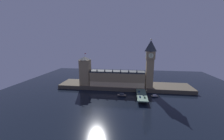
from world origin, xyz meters
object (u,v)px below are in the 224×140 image
Objects in this scene: clock_tower at (150,63)px; car_northbound_trail at (140,97)px; boat_downstream at (155,96)px; street_lamp_mid at (146,92)px; victoria_tower at (85,71)px; street_lamp_far at (137,88)px; pedestrian_far_rail at (137,90)px; car_southbound_lead at (145,97)px; boat_upstream at (122,95)px; car_northbound_lead at (139,91)px; street_lamp_near at (138,95)px.

clock_tower is 60.43m from car_northbound_trail.
street_lamp_mid is at bearing -147.76° from boat_downstream.
victoria_tower is at bearing 160.54° from street_lamp_mid.
pedestrian_far_rail is at bearing -72.05° from street_lamp_far.
street_lamp_mid reaches higher than car_southbound_lead.
street_lamp_far is 25.54m from boat_upstream.
street_lamp_mid is (9.30, -9.62, 3.38)m from car_northbound_lead.
street_lamp_near reaches higher than boat_upstream.
car_northbound_trail is at bearing -29.33° from boat_upstream.
pedestrian_far_rail is 18.51m from street_lamp_mid.
boat_downstream is at bearing 32.24° from street_lamp_mid.
boat_downstream is (15.88, 19.44, -5.22)m from car_southbound_lead.
street_lamp_far is (-12.67, 14.72, -0.25)m from street_lamp_mid.
car_southbound_lead is 26.57m from pedestrian_far_rail.
pedestrian_far_rail is at bearing 89.19° from street_lamp_near.
car_northbound_lead is at bearing -52.50° from pedestrian_far_rail.
street_lamp_far is (-3.37, 25.42, 3.11)m from car_northbound_trail.
street_lamp_near is at bearing -30.03° from victoria_tower.
car_northbound_lead is at bearing -56.57° from street_lamp_far.
street_lamp_near is at bearing -161.19° from car_southbound_lead.
car_northbound_trail is at bearing 50.03° from street_lamp_near.
car_northbound_trail is (0.00, -20.32, 0.02)m from car_northbound_lead.
pedestrian_far_rail is at bearing 127.50° from car_northbound_lead.
boat_downstream is at bearing -13.60° from victoria_tower.
pedestrian_far_rail reaches higher than boat_downstream.
car_northbound_lead is 26.03m from boat_upstream.
victoria_tower reaches higher than boat_upstream.
victoria_tower is at bearing 149.97° from street_lamp_near.
pedestrian_far_rail is 0.12× the size of boat_upstream.
street_lamp_near is at bearing -97.88° from car_northbound_lead.
street_lamp_far is (85.38, -19.92, -20.27)m from victoria_tower.
victoria_tower is at bearing 164.26° from car_northbound_lead.
car_southbound_lead is at bearing -26.00° from victoria_tower.
car_northbound_trail is 0.69× the size of street_lamp_mid.
pedestrian_far_rail is (85.78, -21.15, -23.20)m from victoria_tower.
clock_tower is 47.59m from pedestrian_far_rail.
street_lamp_near reaches higher than car_northbound_lead.
street_lamp_far is at bearing 130.73° from street_lamp_mid.
victoria_tower is at bearing 154.00° from car_southbound_lead.
car_southbound_lead is 0.33× the size of boat_upstream.
street_lamp_far is at bearing 28.20° from boat_upstream.
car_northbound_lead is 0.41× the size of boat_downstream.
car_southbound_lead is (5.94, -0.85, -0.03)m from car_northbound_trail.
car_northbound_trail is 0.96× the size of car_southbound_lead.
clock_tower is 62.39m from street_lamp_near.
victoria_tower is 107.92m from car_southbound_lead.
car_southbound_lead is 25.64m from boat_downstream.
victoria_tower is 91.34m from pedestrian_far_rail.
street_lamp_mid is at bearing 48.99° from car_northbound_trail.
street_lamp_mid is at bearing 73.74° from car_southbound_lead.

